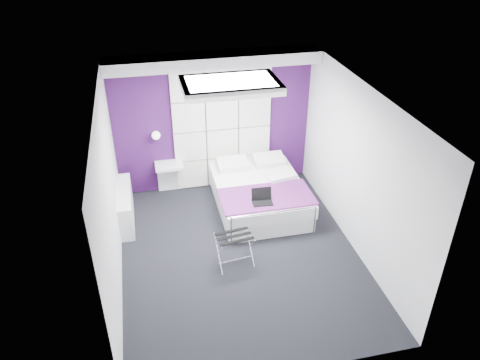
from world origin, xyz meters
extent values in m
plane|color=black|center=(0.00, 0.00, 0.00)|extent=(4.40, 4.40, 0.00)
plane|color=white|center=(0.00, 0.00, 2.60)|extent=(4.40, 4.40, 0.00)
plane|color=silver|center=(0.00, 2.20, 1.30)|extent=(3.60, 0.00, 3.60)
plane|color=silver|center=(-1.80, 0.00, 1.30)|extent=(0.00, 4.40, 4.40)
plane|color=silver|center=(1.80, 0.00, 1.30)|extent=(0.00, 4.40, 4.40)
cube|color=#381047|center=(0.00, 2.19, 1.30)|extent=(3.58, 0.02, 2.58)
cube|color=white|center=(0.00, 1.95, 2.50)|extent=(3.58, 0.50, 0.20)
sphere|color=white|center=(-1.05, 2.06, 1.22)|extent=(0.15, 0.15, 0.15)
cube|color=white|center=(-1.69, 1.30, 0.30)|extent=(0.22, 1.20, 0.60)
cube|color=white|center=(0.62, 1.19, 0.14)|extent=(1.45, 1.81, 0.27)
cube|color=white|center=(0.62, 1.19, 0.39)|extent=(1.49, 1.85, 0.23)
cube|color=#5A195E|center=(0.62, 0.74, 0.51)|extent=(1.55, 0.82, 0.03)
cube|color=white|center=(-0.87, 2.02, 0.61)|extent=(0.50, 0.39, 0.06)
cube|color=black|center=(-0.12, -0.17, 0.51)|extent=(0.52, 0.38, 0.01)
cube|color=black|center=(0.50, 0.56, 0.53)|extent=(0.33, 0.23, 0.02)
cube|color=black|center=(0.50, 0.68, 0.65)|extent=(0.33, 0.01, 0.22)
camera|label=1|loc=(-1.24, -5.52, 4.74)|focal=35.00mm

